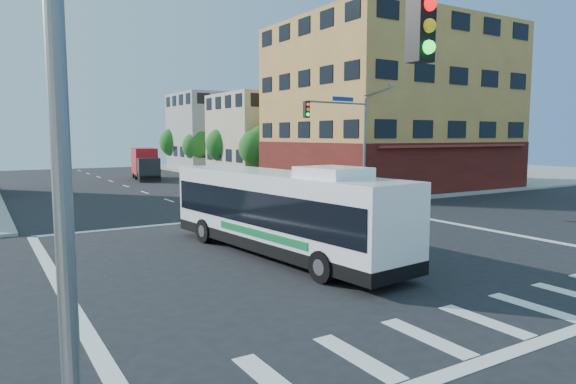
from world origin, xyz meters
TOP-DOWN VIEW (x-y plane):
  - ground at (0.00, 0.00)m, footprint 120.00×120.00m
  - sidewalk_ne at (35.00, 35.00)m, footprint 50.00×50.00m
  - corner_building_ne at (19.99, 18.48)m, footprint 18.10×15.44m
  - building_east_near at (16.98, 33.98)m, footprint 12.06×10.06m
  - building_east_far at (16.98, 47.98)m, footprint 12.06×10.06m
  - signal_mast_ne at (9.08, 10.62)m, footprint 7.91×1.13m
  - signal_mast_sw at (-9.08, -10.64)m, footprint 7.91×1.01m
  - street_tree_a at (11.90, 27.92)m, footprint 3.60×3.60m
  - street_tree_b at (11.90, 35.92)m, footprint 3.80×3.80m
  - street_tree_c at (11.90, 43.92)m, footprint 3.40×3.40m
  - street_tree_d at (11.90, 51.92)m, footprint 4.00×4.00m
  - transit_bus at (-1.75, 0.63)m, footprint 3.76×12.04m
  - box_truck at (3.54, 37.07)m, footprint 3.17×7.41m
  - parked_car at (9.73, 25.41)m, footprint 3.07×4.70m

SIDE VIEW (x-z plane):
  - ground at x=0.00m, z-range 0.00..0.00m
  - sidewalk_ne at x=35.00m, z-range 0.00..0.15m
  - parked_car at x=9.73m, z-range 0.00..1.49m
  - box_truck at x=3.54m, z-range -0.05..3.18m
  - transit_bus at x=-1.75m, z-range -0.04..3.47m
  - street_tree_c at x=11.90m, z-range 0.82..6.11m
  - street_tree_a at x=11.90m, z-range 0.83..6.35m
  - street_tree_b at x=11.90m, z-range 0.85..6.65m
  - street_tree_d at x=11.90m, z-range 0.87..6.90m
  - building_east_near at x=16.98m, z-range 0.01..9.01m
  - signal_mast_ne at x=9.08m, z-range 0.95..9.02m
  - signal_mast_sw at x=-9.08m, z-range 0.95..9.02m
  - building_east_far at x=16.98m, z-range 0.01..10.01m
  - corner_building_ne at x=19.99m, z-range -1.11..12.89m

